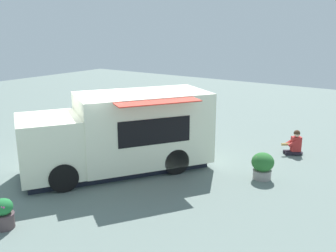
% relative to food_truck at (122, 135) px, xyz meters
% --- Properties ---
extents(ground_plane, '(40.00, 40.00, 0.00)m').
position_rel_food_truck_xyz_m(ground_plane, '(-0.37, 0.66, -1.12)').
color(ground_plane, slate).
extents(food_truck, '(5.77, 4.76, 2.35)m').
position_rel_food_truck_xyz_m(food_truck, '(0.00, 0.00, 0.00)').
color(food_truck, white).
rests_on(food_truck, ground_plane).
extents(person_customer, '(0.69, 0.76, 0.86)m').
position_rel_food_truck_xyz_m(person_customer, '(4.49, -3.86, -0.78)').
color(person_customer, '#251F29').
rests_on(person_customer, ground_plane).
extents(planter_flowering_near, '(0.64, 0.64, 0.78)m').
position_rel_food_truck_xyz_m(planter_flowering_near, '(1.79, -3.77, -0.71)').
color(planter_flowering_near, gray).
rests_on(planter_flowering_near, ground_plane).
extents(planter_flowering_far, '(0.45, 0.45, 0.68)m').
position_rel_food_truck_xyz_m(planter_flowering_far, '(-4.08, -0.20, -0.78)').
color(planter_flowering_far, '#544445').
rests_on(planter_flowering_far, ground_plane).
extents(plaza_bench, '(1.54, 1.17, 0.46)m').
position_rel_food_truck_xyz_m(plaza_bench, '(3.99, 4.57, -0.77)').
color(plaza_bench, brown).
rests_on(plaza_bench, ground_plane).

